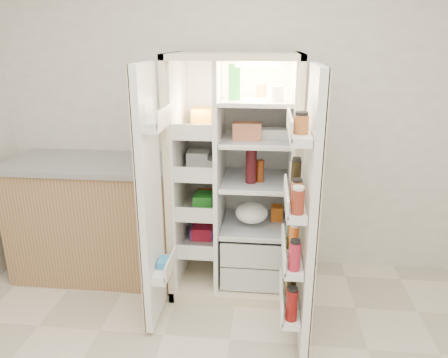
# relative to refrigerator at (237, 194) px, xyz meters

# --- Properties ---
(wall_back) EXTENTS (4.00, 0.02, 2.70)m
(wall_back) POSITION_rel_refrigerator_xyz_m (0.02, 0.35, 0.60)
(wall_back) COLOR white
(wall_back) RESTS_ON floor
(refrigerator) EXTENTS (0.92, 0.70, 1.80)m
(refrigerator) POSITION_rel_refrigerator_xyz_m (0.00, 0.00, 0.00)
(refrigerator) COLOR beige
(refrigerator) RESTS_ON floor
(freezer_door) EXTENTS (0.15, 0.40, 1.72)m
(freezer_door) POSITION_rel_refrigerator_xyz_m (-0.52, -0.60, 0.15)
(freezer_door) COLOR white
(freezer_door) RESTS_ON floor
(fridge_door) EXTENTS (0.17, 0.58, 1.72)m
(fridge_door) POSITION_rel_refrigerator_xyz_m (0.47, -0.70, 0.12)
(fridge_door) COLOR white
(fridge_door) RESTS_ON floor
(kitchen_counter) EXTENTS (1.34, 0.72, 0.98)m
(kitchen_counter) POSITION_rel_refrigerator_xyz_m (-1.15, 0.03, -0.26)
(kitchen_counter) COLOR #A77653
(kitchen_counter) RESTS_ON floor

